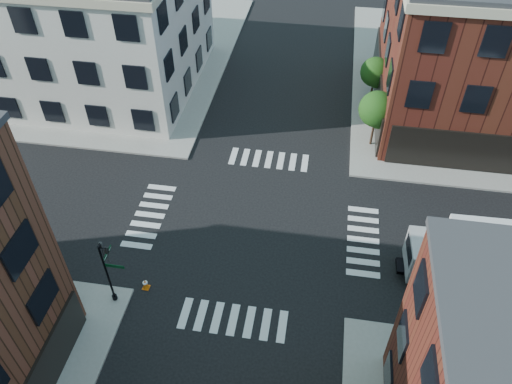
{
  "coord_description": "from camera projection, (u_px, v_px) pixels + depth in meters",
  "views": [
    {
      "loc": [
        3.63,
        -21.78,
        23.65
      ],
      "look_at": [
        0.04,
        0.67,
        2.5
      ],
      "focal_mm": 35.0,
      "sensor_mm": 36.0,
      "label": 1
    }
  ],
  "objects": [
    {
      "name": "building_nw",
      "position": [
        63.0,
        21.0,
        42.3
      ],
      "size": [
        22.0,
        16.0,
        11.0
      ],
      "primitive_type": "cube",
      "color": "silver",
      "rests_on": "ground"
    },
    {
      "name": "tree_far",
      "position": [
        376.0,
        74.0,
        40.99
      ],
      "size": [
        2.43,
        2.43,
        4.07
      ],
      "color": "black",
      "rests_on": "ground"
    },
    {
      "name": "signal_pole",
      "position": [
        108.0,
        267.0,
        26.28
      ],
      "size": [
        1.29,
        1.24,
        4.6
      ],
      "color": "black",
      "rests_on": "ground"
    },
    {
      "name": "ground",
      "position": [
        254.0,
        227.0,
        32.28
      ],
      "size": [
        120.0,
        120.0,
        0.0
      ],
      "primitive_type": "plane",
      "color": "black",
      "rests_on": "ground"
    },
    {
      "name": "box_truck",
      "position": [
        489.0,
        258.0,
        27.81
      ],
      "size": [
        8.65,
        2.81,
        3.88
      ],
      "rotation": [
        0.0,
        0.0,
        0.02
      ],
      "color": "silver",
      "rests_on": "ground"
    },
    {
      "name": "tree_near",
      "position": [
        378.0,
        111.0,
        36.46
      ],
      "size": [
        2.69,
        2.69,
        4.49
      ],
      "color": "black",
      "rests_on": "ground"
    },
    {
      "name": "traffic_cone",
      "position": [
        145.0,
        284.0,
        28.54
      ],
      "size": [
        0.42,
        0.42,
        0.73
      ],
      "rotation": [
        0.0,
        0.0,
        -0.05
      ],
      "color": "#E5610A",
      "rests_on": "ground"
    },
    {
      "name": "sidewalk_nw",
      "position": [
        81.0,
        51.0,
        49.84
      ],
      "size": [
        30.0,
        30.0,
        0.15
      ],
      "primitive_type": "cube",
      "color": "gray",
      "rests_on": "ground"
    }
  ]
}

